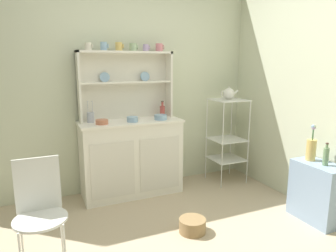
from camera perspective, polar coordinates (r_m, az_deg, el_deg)
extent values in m
cube|color=beige|center=(3.67, -8.20, 7.58)|extent=(3.84, 0.05, 2.50)
cube|color=white|center=(3.57, -6.81, -5.85)|extent=(1.12, 0.42, 0.87)
cube|color=silver|center=(3.32, -10.15, -8.08)|extent=(0.47, 0.01, 0.61)
cube|color=silver|center=(3.48, -1.49, -7.00)|extent=(0.47, 0.01, 0.61)
cube|color=white|center=(3.47, -6.97, 0.79)|extent=(1.15, 0.45, 0.02)
cube|color=silver|center=(3.61, -8.06, 7.49)|extent=(1.07, 0.02, 0.76)
cube|color=white|center=(3.43, -16.20, 6.94)|extent=(0.02, 0.18, 0.76)
cube|color=white|center=(3.71, 0.16, 7.71)|extent=(0.02, 0.18, 0.76)
cube|color=white|center=(3.53, -7.71, 8.03)|extent=(1.03, 0.16, 0.02)
cube|color=white|center=(3.53, -7.86, 13.42)|extent=(1.07, 0.18, 0.02)
cylinder|color=#8EB2D1|center=(3.51, -11.65, 8.86)|extent=(0.11, 0.03, 0.11)
cylinder|color=#8EB2D1|center=(3.64, -4.28, 9.15)|extent=(0.11, 0.03, 0.11)
cylinder|color=silver|center=(3.72, 10.07, -3.69)|extent=(0.01, 0.01, 1.06)
cylinder|color=silver|center=(3.94, 14.68, -3.04)|extent=(0.01, 0.01, 1.06)
cylinder|color=silver|center=(4.02, 7.12, -2.44)|extent=(0.01, 0.01, 1.06)
cylinder|color=silver|center=(4.23, 11.56, -1.91)|extent=(0.01, 0.01, 1.06)
cube|color=silver|center=(3.88, 11.15, 4.78)|extent=(0.40, 0.39, 0.01)
cube|color=silver|center=(3.97, 10.87, -2.43)|extent=(0.40, 0.39, 0.01)
cube|color=silver|center=(4.04, 10.74, -5.95)|extent=(0.40, 0.39, 0.01)
cube|color=#849EBC|center=(3.34, 25.98, -10.96)|extent=(0.28, 0.48, 0.57)
cylinder|color=white|center=(2.59, -25.39, -19.02)|extent=(0.01, 0.01, 0.45)
cylinder|color=white|center=(2.59, -19.10, -18.53)|extent=(0.01, 0.01, 0.45)
cylinder|color=white|center=(2.36, -22.55, -15.66)|extent=(0.36, 0.36, 0.02)
cube|color=white|center=(2.41, -23.01, -9.98)|extent=(0.31, 0.02, 0.40)
cylinder|color=#93754C|center=(2.92, 4.54, -17.90)|extent=(0.24, 0.24, 0.13)
cylinder|color=silver|center=(3.44, -14.61, 14.08)|extent=(0.07, 0.07, 0.08)
torus|color=silver|center=(3.45, -13.84, 14.17)|extent=(0.01, 0.05, 0.05)
cylinder|color=#8EB2D1|center=(3.47, -11.84, 14.26)|extent=(0.07, 0.07, 0.09)
torus|color=#8EB2D1|center=(3.48, -11.08, 14.35)|extent=(0.01, 0.05, 0.05)
cylinder|color=#DBB760|center=(3.51, -9.10, 14.34)|extent=(0.07, 0.07, 0.09)
torus|color=#DBB760|center=(3.52, -8.34, 14.42)|extent=(0.01, 0.05, 0.05)
cylinder|color=#9EB78E|center=(3.56, -6.51, 14.32)|extent=(0.08, 0.08, 0.09)
torus|color=#9EB78E|center=(3.57, -5.71, 14.39)|extent=(0.01, 0.05, 0.05)
cylinder|color=#B79ECC|center=(3.60, -4.16, 14.26)|extent=(0.07, 0.07, 0.08)
torus|color=#B79ECC|center=(3.62, -3.50, 14.32)|extent=(0.01, 0.05, 0.05)
cylinder|color=#D17A84|center=(3.66, -1.64, 14.34)|extent=(0.08, 0.08, 0.09)
torus|color=#D17A84|center=(3.68, -0.88, 14.40)|extent=(0.01, 0.05, 0.05)
cylinder|color=#C67556|center=(3.31, -12.15, 0.75)|extent=(0.13, 0.13, 0.05)
cylinder|color=#8EB2D1|center=(3.39, -6.61, 1.25)|extent=(0.12, 0.12, 0.06)
cylinder|color=#8EB2D1|center=(3.50, -1.37, 1.65)|extent=(0.14, 0.14, 0.06)
cylinder|color=#B74C47|center=(3.68, -1.04, 2.70)|extent=(0.06, 0.06, 0.13)
cylinder|color=#B74C47|center=(3.66, -1.04, 4.08)|extent=(0.03, 0.03, 0.05)
cylinder|color=#4C382D|center=(3.66, -1.05, 4.54)|extent=(0.03, 0.03, 0.01)
cylinder|color=#B2B7C6|center=(3.44, -14.15, 1.56)|extent=(0.08, 0.08, 0.11)
cylinder|color=silver|center=(3.43, -13.84, 2.87)|extent=(0.01, 0.04, 0.18)
ellipsoid|color=silver|center=(3.42, -13.91, 4.44)|extent=(0.02, 0.01, 0.01)
cylinder|color=silver|center=(3.42, -14.62, 2.85)|extent=(0.01, 0.02, 0.18)
ellipsoid|color=silver|center=(3.41, -14.70, 4.46)|extent=(0.02, 0.01, 0.01)
sphere|color=white|center=(3.87, 11.20, 5.88)|extent=(0.14, 0.14, 0.14)
sphere|color=silver|center=(3.87, 11.24, 7.05)|extent=(0.02, 0.02, 0.02)
cylinder|color=white|center=(3.93, 12.40, 6.06)|extent=(0.09, 0.02, 0.07)
torus|color=white|center=(3.83, 10.19, 5.85)|extent=(0.01, 0.09, 0.09)
cylinder|color=#DBB760|center=(3.29, 24.99, -4.05)|extent=(0.09, 0.09, 0.21)
cylinder|color=#4C844C|center=(3.24, 25.21, -1.40)|extent=(0.00, 0.01, 0.15)
sphere|color=#8EB2D1|center=(3.22, 25.32, -0.07)|extent=(0.04, 0.04, 0.04)
cylinder|color=#4C844C|center=(3.24, 25.35, -1.43)|extent=(0.00, 0.01, 0.15)
sphere|color=#9EB78E|center=(3.22, 25.47, -0.12)|extent=(0.03, 0.03, 0.03)
cylinder|color=#4C844C|center=(3.24, 25.29, -1.51)|extent=(0.00, 0.01, 0.14)
sphere|color=#B79ECC|center=(3.23, 25.40, -0.30)|extent=(0.04, 0.04, 0.04)
cylinder|color=#6B8C60|center=(3.19, 27.21, -5.08)|extent=(0.05, 0.05, 0.17)
cylinder|color=#6B8C60|center=(3.17, 27.38, -3.31)|extent=(0.02, 0.02, 0.04)
cylinder|color=#4C382D|center=(3.16, 27.42, -2.89)|extent=(0.03, 0.03, 0.01)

